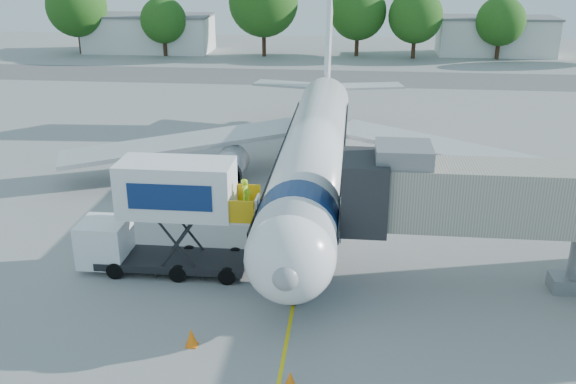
# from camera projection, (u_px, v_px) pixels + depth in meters

# --- Properties ---
(ground) EXTENTS (160.00, 160.00, 0.00)m
(ground) POSITION_uv_depth(u_px,v_px,m) (309.00, 218.00, 36.66)
(ground) COLOR gray
(ground) RESTS_ON ground
(guidance_line) EXTENTS (0.15, 70.00, 0.01)m
(guidance_line) POSITION_uv_depth(u_px,v_px,m) (309.00, 218.00, 36.66)
(guidance_line) COLOR yellow
(guidance_line) RESTS_ON ground
(taxiway_strip) EXTENTS (120.00, 10.00, 0.01)m
(taxiway_strip) POSITION_uv_depth(u_px,v_px,m) (335.00, 78.00, 75.66)
(taxiway_strip) COLOR #59595B
(taxiway_strip) RESTS_ON ground
(aircraft) EXTENTS (34.17, 37.73, 11.35)m
(aircraft) POSITION_uv_depth(u_px,v_px,m) (315.00, 148.00, 39.43)
(aircraft) COLOR white
(aircraft) RESTS_ON ground
(jet_bridge) EXTENTS (13.90, 3.20, 6.60)m
(jet_bridge) POSITION_uv_depth(u_px,v_px,m) (482.00, 197.00, 27.83)
(jet_bridge) COLOR #A9A390
(jet_bridge) RESTS_ON ground
(catering_hiloader) EXTENTS (8.50, 2.44, 5.50)m
(catering_hiloader) POSITION_uv_depth(u_px,v_px,m) (165.00, 217.00, 29.78)
(catering_hiloader) COLOR black
(catering_hiloader) RESTS_ON ground
(safety_cone_a) EXTENTS (0.46, 0.46, 0.73)m
(safety_cone_a) POSITION_uv_depth(u_px,v_px,m) (290.00, 380.00, 22.41)
(safety_cone_a) COLOR orange
(safety_cone_a) RESTS_ON ground
(safety_cone_b) EXTENTS (0.48, 0.48, 0.76)m
(safety_cone_b) POSITION_uv_depth(u_px,v_px,m) (191.00, 337.00, 24.82)
(safety_cone_b) COLOR orange
(safety_cone_b) RESTS_ON ground
(outbuilding_left) EXTENTS (18.40, 8.40, 5.30)m
(outbuilding_left) POSITION_uv_depth(u_px,v_px,m) (149.00, 33.00, 94.14)
(outbuilding_left) COLOR silver
(outbuilding_left) RESTS_ON ground
(outbuilding_right) EXTENTS (16.40, 7.40, 5.30)m
(outbuilding_right) POSITION_uv_depth(u_px,v_px,m) (495.00, 36.00, 91.15)
(outbuilding_right) COLOR silver
(outbuilding_right) RESTS_ON ground
(tree_a) EXTENTS (8.49, 8.49, 10.82)m
(tree_a) POSITION_uv_depth(u_px,v_px,m) (77.00, 7.00, 90.67)
(tree_a) COLOR #382314
(tree_a) RESTS_ON ground
(tree_b) EXTENTS (6.36, 6.36, 8.11)m
(tree_b) POSITION_uv_depth(u_px,v_px,m) (163.00, 20.00, 89.22)
(tree_b) COLOR #382314
(tree_b) RESTS_ON ground
(tree_c) EXTENTS (9.57, 9.57, 12.20)m
(tree_c) POSITION_uv_depth(u_px,v_px,m) (263.00, 2.00, 88.05)
(tree_c) COLOR #382314
(tree_c) RESTS_ON ground
(tree_d) EXTENTS (7.85, 7.85, 10.01)m
(tree_d) POSITION_uv_depth(u_px,v_px,m) (358.00, 12.00, 88.88)
(tree_d) COLOR #382314
(tree_d) RESTS_ON ground
(tree_e) EXTENTS (7.37, 7.37, 9.39)m
(tree_e) POSITION_uv_depth(u_px,v_px,m) (416.00, 16.00, 86.94)
(tree_e) COLOR #382314
(tree_e) RESTS_ON ground
(tree_f) EXTENTS (6.59, 6.59, 8.40)m
(tree_f) POSITION_uv_depth(u_px,v_px,m) (501.00, 21.00, 86.45)
(tree_f) COLOR #382314
(tree_f) RESTS_ON ground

